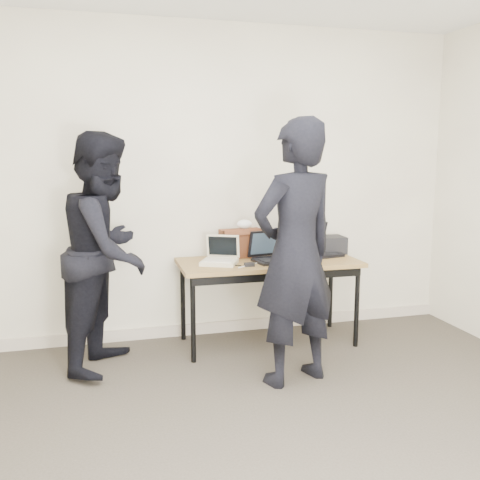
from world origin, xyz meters
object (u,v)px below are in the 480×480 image
object	(u,v)px
person_typist	(295,254)
person_observer	(107,252)
leather_satchel	(241,242)
laptop_right	(314,248)
desk	(269,268)
equipment_box	(329,245)
laptop_beige	(220,258)
laptop_center	(271,254)

from	to	relation	value
person_typist	person_observer	xyz separation A→B (m)	(-1.25, 0.64, -0.04)
leather_satchel	laptop_right	bearing A→B (deg)	-12.44
desk	person_observer	world-z (taller)	person_observer
laptop_right	person_typist	size ratio (longest dim) A/B	0.23
desk	leather_satchel	distance (m)	0.34
laptop_right	equipment_box	distance (m)	0.17
leather_satchel	person_observer	size ratio (longest dim) A/B	0.21
desk	person_typist	distance (m)	0.81
laptop_beige	person_observer	world-z (taller)	person_observer
laptop_right	person_observer	world-z (taller)	person_observer
leather_satchel	person_observer	xyz separation A→B (m)	(-1.13, -0.35, 0.04)
desk	equipment_box	bearing A→B (deg)	17.51
laptop_center	equipment_box	distance (m)	0.64
desk	laptop_center	distance (m)	0.12
laptop_center	equipment_box	size ratio (longest dim) A/B	1.40
laptop_center	person_observer	bearing A→B (deg)	175.26
person_typist	person_observer	bearing A→B (deg)	-44.85
desk	leather_satchel	bearing A→B (deg)	128.78
laptop_right	leather_satchel	bearing A→B (deg)	162.76
laptop_beige	laptop_center	world-z (taller)	laptop_center
person_typist	equipment_box	bearing A→B (deg)	-143.62
laptop_center	person_typist	xyz separation A→B (m)	(-0.08, -0.76, 0.15)
laptop_center	person_observer	world-z (taller)	person_observer
desk	leather_satchel	world-z (taller)	leather_satchel
laptop_beige	laptop_right	xyz separation A→B (m)	(0.89, 0.15, 0.02)
laptop_center	person_typist	world-z (taller)	person_typist
laptop_beige	leather_satchel	distance (m)	0.34
laptop_center	person_observer	distance (m)	1.34
person_observer	equipment_box	bearing A→B (deg)	-57.71
equipment_box	person_observer	world-z (taller)	person_observer
equipment_box	person_observer	xyz separation A→B (m)	(-1.94, -0.31, 0.09)
laptop_right	desk	bearing A→B (deg)	-172.56
desk	person_observer	bearing A→B (deg)	-174.22
desk	laptop_right	bearing A→B (deg)	18.61
person_typist	leather_satchel	bearing A→B (deg)	-100.85
person_observer	leather_satchel	bearing A→B (deg)	-49.78
laptop_center	equipment_box	world-z (taller)	laptop_center
laptop_center	laptop_right	size ratio (longest dim) A/B	0.85
equipment_box	laptop_center	bearing A→B (deg)	-162.36
desk	laptop_beige	distance (m)	0.43
laptop_center	laptop_beige	bearing A→B (deg)	169.68
leather_satchel	person_observer	world-z (taller)	person_observer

